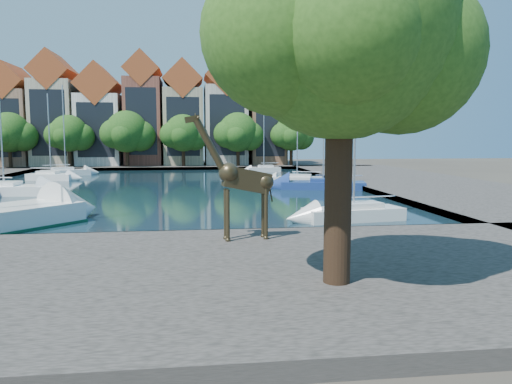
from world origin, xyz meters
TOP-DOWN VIEW (x-y plane):
  - ground at (0.00, 0.00)m, footprint 160.00×160.00m
  - water_basin at (0.00, 24.00)m, footprint 38.00×50.00m
  - near_quay at (0.00, -7.00)m, footprint 50.00×14.00m
  - far_quay at (0.00, 56.00)m, footprint 60.00×16.00m
  - right_quay at (25.00, 24.00)m, footprint 14.00×52.00m
  - plane_tree at (7.62, -9.01)m, footprint 8.32×6.40m
  - townhouse_west_end at (-23.00, 55.99)m, footprint 5.44×9.18m
  - townhouse_west_mid at (-17.00, 55.99)m, footprint 5.94×9.18m
  - townhouse_west_inner at (-10.50, 55.99)m, footprint 6.43×9.18m
  - townhouse_center at (-4.00, 55.99)m, footprint 5.44×9.18m
  - townhouse_east_inner at (2.00, 55.99)m, footprint 5.94×9.18m
  - townhouse_east_mid at (8.50, 55.99)m, footprint 6.43×9.18m
  - townhouse_east_end at (15.00, 55.99)m, footprint 5.44×9.18m
  - far_tree_far_west at (-21.90, 50.49)m, footprint 7.28×5.60m
  - far_tree_west at (-13.91, 50.49)m, footprint 6.76×5.20m
  - far_tree_mid_west at (-5.89, 50.49)m, footprint 7.80×6.00m
  - far_tree_mid_east at (2.10, 50.49)m, footprint 7.02×5.40m
  - far_tree_east at (10.11, 50.49)m, footprint 7.54×5.80m
  - far_tree_far_east at (18.09, 50.49)m, footprint 6.76×5.20m
  - giraffe_statue at (5.25, -2.45)m, footprint 3.64×0.87m
  - sailboat_left_c at (-12.00, 19.57)m, footprint 7.64×3.36m
  - sailboat_left_d at (-12.00, 33.31)m, footprint 5.36×3.08m
  - sailboat_left_e at (-12.00, 39.70)m, footprint 5.88×3.97m
  - sailboat_right_a at (12.32, 4.00)m, footprint 5.87×2.79m
  - sailboat_right_b at (15.00, 20.72)m, footprint 7.86×4.23m
  - sailboat_right_c at (13.96, 27.20)m, footprint 5.44×3.27m
  - sailboat_right_d at (12.69, 42.41)m, footprint 4.49×2.00m

SIDE VIEW (x-z plane):
  - ground at x=0.00m, z-range 0.00..0.00m
  - water_basin at x=0.00m, z-range 0.00..0.08m
  - near_quay at x=0.00m, z-range 0.00..0.50m
  - far_quay at x=0.00m, z-range 0.00..0.50m
  - right_quay at x=25.00m, z-range 0.00..0.50m
  - sailboat_right_c at x=13.96m, z-range -3.90..5.01m
  - sailboat_right_b at x=15.00m, z-range -5.24..6.44m
  - sailboat_right_d at x=12.69m, z-range -3.65..4.87m
  - sailboat_left_d at x=-12.00m, z-range -4.02..5.30m
  - sailboat_right_a at x=12.32m, z-range -5.01..6.32m
  - sailboat_left_e at x=-12.00m, z-range -4.75..6.07m
  - sailboat_left_c at x=-12.00m, z-range -4.72..6.04m
  - giraffe_statue at x=5.25m, z-range 0.45..5.65m
  - far_tree_west at x=-13.91m, z-range 1.40..8.76m
  - far_tree_far_east at x=18.09m, z-range 1.40..8.76m
  - far_tree_mid_east at x=2.10m, z-range 1.37..8.89m
  - far_tree_far_west at x=-21.90m, z-range 1.34..9.02m
  - far_tree_east at x=10.11m, z-range 1.32..9.16m
  - far_tree_mid_west at x=-5.89m, z-range 1.29..9.29m
  - townhouse_east_end at x=15.00m, z-range -0.11..14.32m
  - townhouse_west_inner at x=-10.50m, z-range -0.22..14.92m
  - townhouse_west_end at x=-23.00m, z-range -0.11..14.83m
  - plane_tree at x=7.62m, z-range 2.36..12.98m
  - townhouse_east_inner at x=2.00m, z-range -0.16..15.63m
  - townhouse_east_mid at x=8.50m, z-range -0.22..16.43m
  - townhouse_west_mid at x=-17.00m, z-range -0.16..16.63m
  - townhouse_center at x=-4.00m, z-range -0.10..16.83m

